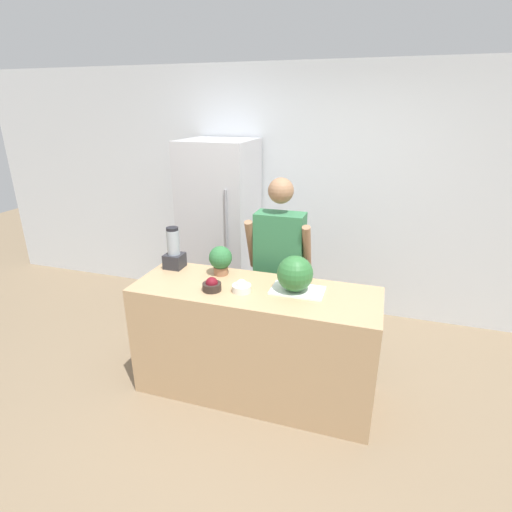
{
  "coord_description": "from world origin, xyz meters",
  "views": [
    {
      "loc": [
        0.82,
        -2.24,
        2.19
      ],
      "look_at": [
        0.0,
        0.36,
        1.16
      ],
      "focal_mm": 28.0,
      "sensor_mm": 36.0,
      "label": 1
    }
  ],
  "objects_px": {
    "refrigerator": "(221,229)",
    "bowl_cherries": "(212,285)",
    "person": "(279,269)",
    "potted_plant": "(221,259)",
    "bowl_cream": "(242,287)",
    "watermelon": "(295,274)",
    "blender": "(174,251)"
  },
  "relations": [
    {
      "from": "refrigerator",
      "to": "bowl_cherries",
      "type": "distance_m",
      "value": 1.46
    },
    {
      "from": "person",
      "to": "bowl_cherries",
      "type": "bearing_deg",
      "value": -115.12
    },
    {
      "from": "person",
      "to": "potted_plant",
      "type": "height_order",
      "value": "person"
    },
    {
      "from": "refrigerator",
      "to": "potted_plant",
      "type": "height_order",
      "value": "refrigerator"
    },
    {
      "from": "bowl_cherries",
      "to": "bowl_cream",
      "type": "xyz_separation_m",
      "value": [
        0.22,
        0.05,
        -0.0
      ]
    },
    {
      "from": "watermelon",
      "to": "person",
      "type": "bearing_deg",
      "value": 115.02
    },
    {
      "from": "blender",
      "to": "potted_plant",
      "type": "xyz_separation_m",
      "value": [
        0.43,
        -0.02,
        -0.01
      ]
    },
    {
      "from": "person",
      "to": "blender",
      "type": "relative_size",
      "value": 4.68
    },
    {
      "from": "potted_plant",
      "to": "watermelon",
      "type": "bearing_deg",
      "value": -12.27
    },
    {
      "from": "refrigerator",
      "to": "bowl_cherries",
      "type": "bearing_deg",
      "value": -70.12
    },
    {
      "from": "person",
      "to": "bowl_cream",
      "type": "distance_m",
      "value": 0.68
    },
    {
      "from": "person",
      "to": "bowl_cherries",
      "type": "xyz_separation_m",
      "value": [
        -0.33,
        -0.7,
        0.11
      ]
    },
    {
      "from": "watermelon",
      "to": "bowl_cherries",
      "type": "height_order",
      "value": "watermelon"
    },
    {
      "from": "refrigerator",
      "to": "person",
      "type": "bearing_deg",
      "value": -38.98
    },
    {
      "from": "bowl_cherries",
      "to": "person",
      "type": "bearing_deg",
      "value": 64.88
    },
    {
      "from": "blender",
      "to": "potted_plant",
      "type": "height_order",
      "value": "blender"
    },
    {
      "from": "bowl_cherries",
      "to": "blender",
      "type": "distance_m",
      "value": 0.58
    },
    {
      "from": "watermelon",
      "to": "blender",
      "type": "relative_size",
      "value": 0.75
    },
    {
      "from": "person",
      "to": "potted_plant",
      "type": "xyz_separation_m",
      "value": [
        -0.38,
        -0.41,
        0.2
      ]
    },
    {
      "from": "blender",
      "to": "refrigerator",
      "type": "bearing_deg",
      "value": 91.16
    },
    {
      "from": "watermelon",
      "to": "bowl_cream",
      "type": "relative_size",
      "value": 1.89
    },
    {
      "from": "person",
      "to": "bowl_cherries",
      "type": "relative_size",
      "value": 11.8
    },
    {
      "from": "bowl_cherries",
      "to": "potted_plant",
      "type": "height_order",
      "value": "potted_plant"
    },
    {
      "from": "refrigerator",
      "to": "person",
      "type": "xyz_separation_m",
      "value": [
        0.83,
        -0.67,
        -0.09
      ]
    },
    {
      "from": "bowl_cherries",
      "to": "blender",
      "type": "height_order",
      "value": "blender"
    },
    {
      "from": "watermelon",
      "to": "bowl_cherries",
      "type": "bearing_deg",
      "value": -164.89
    },
    {
      "from": "potted_plant",
      "to": "blender",
      "type": "bearing_deg",
      "value": 177.46
    },
    {
      "from": "bowl_cream",
      "to": "bowl_cherries",
      "type": "bearing_deg",
      "value": -168.14
    },
    {
      "from": "watermelon",
      "to": "potted_plant",
      "type": "distance_m",
      "value": 0.65
    },
    {
      "from": "person",
      "to": "watermelon",
      "type": "bearing_deg",
      "value": -64.98
    },
    {
      "from": "refrigerator",
      "to": "potted_plant",
      "type": "bearing_deg",
      "value": -67.49
    },
    {
      "from": "bowl_cherries",
      "to": "bowl_cream",
      "type": "height_order",
      "value": "bowl_cherries"
    }
  ]
}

